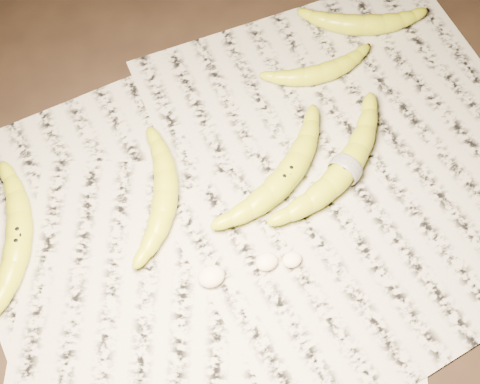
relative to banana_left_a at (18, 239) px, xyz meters
name	(u,v)px	position (x,y,z in m)	size (l,w,h in m)	color
ground	(263,217)	(0.34, -0.09, -0.03)	(3.00, 3.00, 0.00)	black
newspaper_patch	(250,201)	(0.33, -0.06, -0.02)	(0.90, 0.70, 0.01)	#AFAC96
banana_left_a	(18,239)	(0.00, 0.00, 0.00)	(0.22, 0.06, 0.04)	gold
banana_left_b	(165,194)	(0.21, -0.01, 0.00)	(0.19, 0.06, 0.04)	gold
banana_center	(286,176)	(0.39, -0.06, 0.00)	(0.22, 0.07, 0.04)	gold
banana_taped	(345,168)	(0.47, -0.08, 0.00)	(0.24, 0.07, 0.04)	gold
banana_upper_a	(364,24)	(0.63, 0.16, 0.00)	(0.19, 0.06, 0.04)	gold
banana_upper_b	(321,72)	(0.52, 0.10, 0.00)	(0.16, 0.05, 0.03)	gold
measuring_tape	(345,168)	(0.47, -0.08, 0.00)	(0.05, 0.05, 0.00)	white
flesh_chunk_a	(211,275)	(0.23, -0.15, -0.01)	(0.04, 0.03, 0.02)	#FFF3C5
flesh_chunk_b	(292,259)	(0.34, -0.17, -0.01)	(0.03, 0.02, 0.02)	#FFF3C5
flesh_chunk_c	(267,261)	(0.31, -0.16, -0.01)	(0.03, 0.03, 0.02)	#FFF3C5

